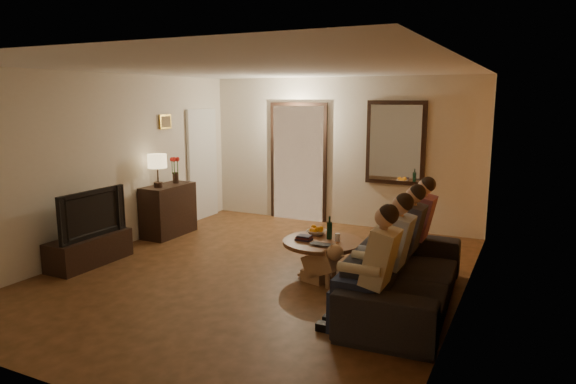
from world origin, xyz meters
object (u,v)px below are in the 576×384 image
at_px(person_b, 390,259).
at_px(laptop, 322,246).
at_px(dresser, 168,210).
at_px(sofa, 406,274).
at_px(person_d, 416,232).
at_px(table_lamp, 158,170).
at_px(bowl, 317,232).
at_px(tv_stand, 90,250).
at_px(person_a, 374,276).
at_px(person_c, 404,244).
at_px(wine_bottle, 329,227).
at_px(dog, 321,262).
at_px(coffee_table, 323,257).
at_px(tv, 87,213).

height_order(person_b, laptop, person_b).
xyz_separation_m(dresser, sofa, (4.21, -1.19, -0.06)).
xyz_separation_m(sofa, person_d, (-0.10, 0.90, 0.24)).
height_order(table_lamp, bowl, table_lamp).
distance_m(dresser, tv_stand, 1.70).
height_order(person_a, bowl, person_a).
xyz_separation_m(person_c, wine_bottle, (-1.04, 0.32, 0.01)).
xyz_separation_m(dog, laptop, (-0.01, 0.06, 0.18)).
relative_size(table_lamp, person_c, 0.45).
height_order(table_lamp, person_d, table_lamp).
bearing_deg(coffee_table, tv, -161.31).
xyz_separation_m(person_d, coffee_table, (-1.09, -0.38, -0.38)).
relative_size(tv, sofa, 0.46).
distance_m(dog, laptop, 0.19).
bearing_deg(coffee_table, wine_bottle, 63.43).
bearing_deg(tv, person_c, -79.02).
relative_size(tv_stand, person_b, 0.99).
xyz_separation_m(table_lamp, dog, (3.13, -0.78, -0.83)).
bearing_deg(person_a, sofa, 83.66).
bearing_deg(person_a, person_d, 90.00).
bearing_deg(table_lamp, dresser, 90.00).
xyz_separation_m(tv_stand, person_b, (4.11, 0.20, 0.40)).
xyz_separation_m(person_b, bowl, (-1.27, 1.04, -0.12)).
relative_size(sofa, person_b, 2.03).
height_order(dog, laptop, dog).
distance_m(tv, coffee_table, 3.22).
relative_size(table_lamp, coffee_table, 0.53).
distance_m(dresser, person_d, 4.13).
bearing_deg(person_c, dog, -173.43).
bearing_deg(laptop, table_lamp, 168.27).
height_order(person_c, laptop, person_c).
distance_m(dog, wine_bottle, 0.55).
relative_size(person_b, person_d, 1.00).
height_order(person_b, bowl, person_b).
xyz_separation_m(table_lamp, person_b, (4.11, -1.27, -0.51)).
bearing_deg(tv, person_a, -95.58).
height_order(person_b, dog, person_b).
bearing_deg(tv_stand, dresser, 90.00).
distance_m(tv, person_c, 4.19).
height_order(dog, wine_bottle, wine_bottle).
bearing_deg(laptop, tv, -165.33).
distance_m(tv, dog, 3.23).
xyz_separation_m(dresser, bowl, (2.84, -0.44, 0.06)).
height_order(sofa, person_d, person_d).
relative_size(person_c, laptop, 3.65).
height_order(person_c, coffee_table, person_c).
distance_m(person_c, laptop, 1.01).
height_order(person_a, person_d, same).
bearing_deg(coffee_table, person_b, -36.95).
bearing_deg(person_b, bowl, 140.70).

